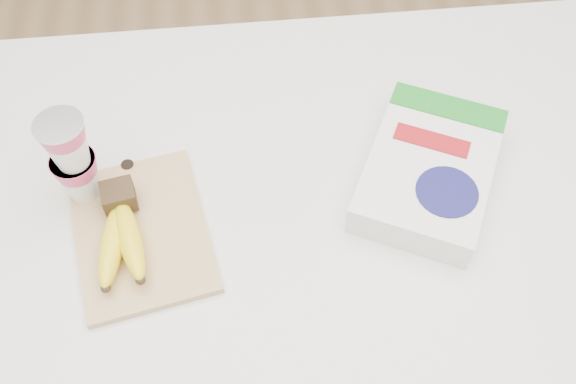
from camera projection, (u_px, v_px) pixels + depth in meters
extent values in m
cube|color=white|center=(259.00, 350.00, 1.37)|extent=(1.35, 0.90, 1.01)
cube|color=tan|center=(142.00, 232.00, 0.94)|extent=(0.23, 0.29, 0.01)
cube|color=#382816|center=(119.00, 196.00, 0.94)|extent=(0.06, 0.05, 0.03)
ellipsoid|color=yellow|center=(113.00, 243.00, 0.91)|extent=(0.05, 0.15, 0.04)
sphere|color=#382816|center=(106.00, 288.00, 0.87)|extent=(0.01, 0.01, 0.01)
ellipsoid|color=yellow|center=(130.00, 238.00, 0.90)|extent=(0.07, 0.16, 0.04)
sphere|color=#382816|center=(140.00, 280.00, 0.87)|extent=(0.01, 0.01, 0.01)
cylinder|color=silver|center=(58.00, 124.00, 0.84)|extent=(0.07, 0.07, 0.00)
cube|color=silver|center=(429.00, 170.00, 0.98)|extent=(0.28, 0.32, 0.06)
cube|color=#1B7D22|center=(449.00, 107.00, 1.01)|extent=(0.18, 0.12, 0.00)
cylinder|color=#161551|center=(447.00, 192.00, 0.92)|extent=(0.12, 0.12, 0.00)
cube|color=maroon|center=(432.00, 140.00, 0.98)|extent=(0.12, 0.08, 0.00)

